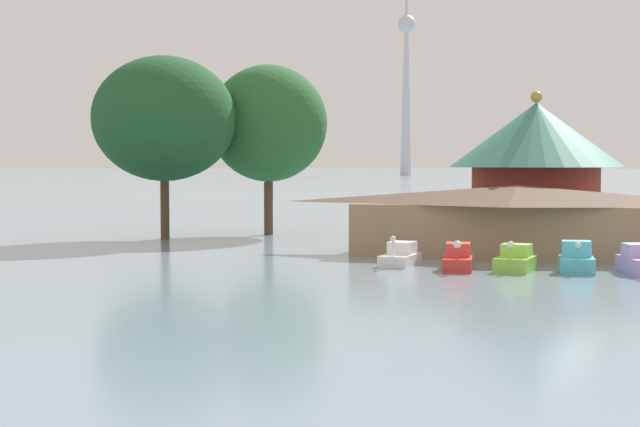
% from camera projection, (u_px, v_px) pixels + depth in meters
% --- Properties ---
extents(pedal_boat_white, '(1.65, 2.96, 1.56)m').
position_uv_depth(pedal_boat_white, '(401.00, 256.00, 47.03)').
color(pedal_boat_white, white).
rests_on(pedal_boat_white, ground).
extents(pedal_boat_red, '(1.72, 3.07, 1.50)m').
position_uv_depth(pedal_boat_red, '(458.00, 259.00, 44.96)').
color(pedal_boat_red, red).
rests_on(pedal_boat_red, ground).
extents(pedal_boat_lime, '(1.82, 2.49, 1.51)m').
position_uv_depth(pedal_boat_lime, '(515.00, 261.00, 44.34)').
color(pedal_boat_lime, '#8CCC3F').
rests_on(pedal_boat_lime, ground).
extents(pedal_boat_cyan, '(1.77, 2.41, 1.51)m').
position_uv_depth(pedal_boat_cyan, '(577.00, 260.00, 43.89)').
color(pedal_boat_cyan, '#4CB7CC').
rests_on(pedal_boat_cyan, ground).
extents(boathouse, '(18.88, 5.98, 3.88)m').
position_uv_depth(boathouse, '(517.00, 219.00, 51.32)').
color(boathouse, '#9E7F5B').
rests_on(boathouse, ground).
extents(green_roof_pavilion, '(10.33, 10.33, 9.39)m').
position_uv_depth(green_roof_pavilion, '(536.00, 164.00, 56.76)').
color(green_roof_pavilion, '#993328').
rests_on(green_roof_pavilion, ground).
extents(shoreline_tree_tall_left, '(9.57, 9.57, 12.21)m').
position_uv_depth(shoreline_tree_tall_left, '(164.00, 119.00, 62.95)').
color(shoreline_tree_tall_left, brown).
rests_on(shoreline_tree_tall_left, ground).
extents(shoreline_tree_mid, '(8.34, 8.34, 12.03)m').
position_uv_depth(shoreline_tree_mid, '(268.00, 123.00, 66.87)').
color(shoreline_tree_mid, brown).
rests_on(shoreline_tree_mid, ground).
extents(distant_broadcast_tower, '(7.57, 7.57, 127.89)m').
position_uv_depth(distant_broadcast_tower, '(406.00, 52.00, 396.05)').
color(distant_broadcast_tower, silver).
rests_on(distant_broadcast_tower, ground).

